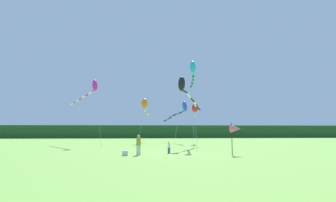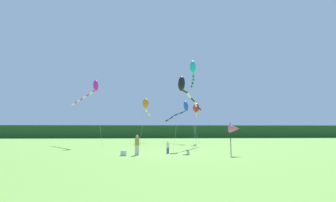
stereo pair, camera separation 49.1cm
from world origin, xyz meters
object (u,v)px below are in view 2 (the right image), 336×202
cooler_box (124,153)px  kite_orange (146,105)px  kite_black (184,87)px  kite_magenta (92,89)px  kite_cyan (193,69)px  person_child (168,147)px  person_adult (137,144)px  kite_red (196,108)px  kite_blue (183,109)px  banner_flag_pole (234,129)px

cooler_box → kite_orange: size_ratio=0.05×
kite_black → kite_magenta: (-11.71, 5.49, 0.48)m
cooler_box → kite_black: (5.93, 7.47, 6.80)m
kite_black → kite_cyan: bearing=6.3°
person_child → person_adult: bearing=-152.8°
kite_cyan → kite_magenta: 13.98m
person_adult → kite_red: kite_red is taller
person_child → kite_black: 8.93m
person_adult → kite_blue: bearing=71.7°
cooler_box → kite_magenta: kite_magenta is taller
kite_red → kite_orange: size_ratio=0.68×
kite_black → kite_orange: bearing=110.4°
banner_flag_pole → kite_orange: size_ratio=0.29×
kite_blue → kite_red: (1.60, -2.71, -0.21)m
banner_flag_pole → kite_black: size_ratio=0.31×
kite_red → kite_orange: kite_orange is taller
kite_red → kite_orange: 8.34m
kite_orange → kite_magenta: size_ratio=1.05×
person_adult → kite_red: bearing=64.2°
cooler_box → person_adult: bearing=15.0°
kite_black → kite_red: 9.72m
person_child → kite_magenta: kite_magenta is taller
cooler_box → kite_blue: (7.34, 19.27, 5.31)m
banner_flag_pole → kite_black: 9.58m
kite_cyan → person_child: bearing=-119.1°
person_adult → kite_orange: (0.26, 19.56, 5.23)m
person_child → kite_orange: size_ratio=0.12×
kite_orange → person_adult: bearing=-90.8°
kite_black → kite_magenta: bearing=154.9°
person_child → banner_flag_pole: (5.53, -1.76, 1.57)m
person_adult → kite_black: kite_black is taller
banner_flag_pole → kite_blue: (-1.91, 19.37, 3.34)m
cooler_box → kite_orange: (1.33, 19.85, 5.96)m
banner_flag_pole → kite_blue: size_ratio=0.29×
kite_black → kite_orange: size_ratio=0.94×
person_adult → person_child: size_ratio=1.53×
person_adult → kite_cyan: size_ratio=0.16×
banner_flag_pole → kite_orange: 21.84m
cooler_box → banner_flag_pole: size_ratio=0.18×
person_child → banner_flag_pole: banner_flag_pole is taller
person_child → kite_blue: size_ratio=0.12×
person_adult → cooler_box: bearing=-165.0°
banner_flag_pole → kite_cyan: 10.61m
kite_cyan → kite_black: size_ratio=1.18×
cooler_box → banner_flag_pole: (9.25, -0.11, 1.97)m
cooler_box → kite_magenta: 15.94m
kite_blue → kite_orange: (-6.02, 0.58, 0.65)m
person_child → cooler_box: size_ratio=2.30×
kite_orange → kite_magenta: 9.98m
kite_cyan → kite_orange: (-5.71, 12.25, -2.96)m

